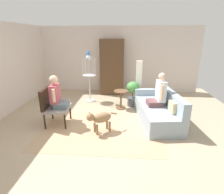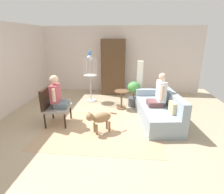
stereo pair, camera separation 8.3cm
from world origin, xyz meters
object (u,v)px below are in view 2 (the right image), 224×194
(person_on_couch, at_px, (159,93))
(column_lamp, at_px, (139,83))
(couch, at_px, (159,110))
(armchair, at_px, (52,103))
(potted_plant, at_px, (134,92))
(person_on_armchair, at_px, (57,94))
(armoire_cabinet, at_px, (113,67))
(parrot, at_px, (90,53))
(dog, at_px, (100,118))
(bird_cage_stand, at_px, (90,75))
(round_end_table, at_px, (122,98))

(person_on_couch, height_order, column_lamp, column_lamp)
(couch, distance_m, column_lamp, 1.39)
(couch, relative_size, armchair, 2.14)
(potted_plant, distance_m, column_lamp, 0.38)
(armchair, distance_m, potted_plant, 2.60)
(couch, bearing_deg, column_lamp, 111.51)
(person_on_couch, bearing_deg, couch, 46.52)
(couch, height_order, person_on_armchair, person_on_armchair)
(armoire_cabinet, bearing_deg, armchair, -114.99)
(parrot, distance_m, armoire_cabinet, 1.38)
(person_on_armchair, height_order, dog, person_on_armchair)
(bird_cage_stand, distance_m, potted_plant, 1.62)
(parrot, height_order, armoire_cabinet, armoire_cabinet)
(person_on_couch, height_order, armoire_cabinet, armoire_cabinet)
(person_on_armchair, bearing_deg, armchair, -175.64)
(armchair, height_order, dog, armchair)
(column_lamp, bearing_deg, potted_plant, -134.06)
(person_on_couch, bearing_deg, parrot, 146.39)
(couch, xyz_separation_m, armchair, (-2.80, -0.46, 0.27))
(parrot, bearing_deg, person_on_couch, -33.61)
(parrot, bearing_deg, bird_cage_stand, -180.00)
(armoire_cabinet, bearing_deg, dog, -90.52)
(armchair, relative_size, column_lamp, 0.67)
(bird_cage_stand, bearing_deg, round_end_table, -28.89)
(round_end_table, height_order, column_lamp, column_lamp)
(armchair, bearing_deg, column_lamp, 36.07)
(armchair, xyz_separation_m, person_on_couch, (2.78, 0.43, 0.23))
(dog, relative_size, column_lamp, 0.47)
(dog, distance_m, bird_cage_stand, 2.38)
(couch, height_order, dog, couch)
(round_end_table, xyz_separation_m, dog, (-0.44, -1.58, 0.02))
(armchair, xyz_separation_m, parrot, (0.63, 1.86, 1.13))
(bird_cage_stand, xyz_separation_m, potted_plant, (1.51, -0.37, -0.46))
(bird_cage_stand, height_order, armoire_cabinet, armoire_cabinet)
(person_on_armchair, xyz_separation_m, round_end_table, (1.59, 1.22, -0.46))
(bird_cage_stand, height_order, parrot, parrot)
(bird_cage_stand, relative_size, armoire_cabinet, 0.76)
(dog, bearing_deg, bird_cage_stand, 107.36)
(person_on_couch, distance_m, armoire_cabinet, 2.84)
(parrot, xyz_separation_m, armoire_cabinet, (0.71, 1.01, -0.63))
(person_on_couch, relative_size, dog, 1.28)
(potted_plant, bearing_deg, person_on_armchair, -143.13)
(couch, bearing_deg, parrot, 147.23)
(person_on_armchair, bearing_deg, bird_cage_stand, 75.94)
(round_end_table, bearing_deg, potted_plant, 34.18)
(armchair, xyz_separation_m, person_on_armchair, (0.15, 0.01, 0.24))
(bird_cage_stand, distance_m, parrot, 0.76)
(armchair, relative_size, potted_plant, 1.18)
(round_end_table, relative_size, column_lamp, 0.40)
(dog, relative_size, potted_plant, 0.83)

